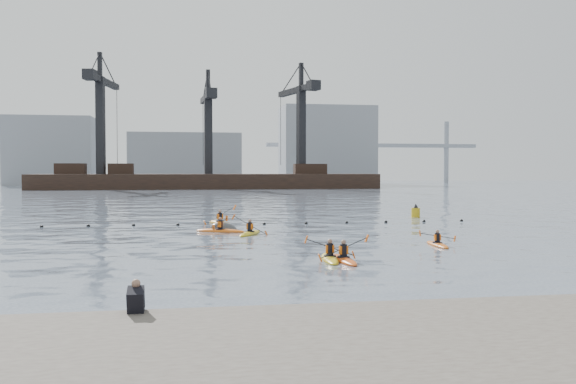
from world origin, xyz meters
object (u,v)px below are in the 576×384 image
kayaker_5 (220,222)px  nav_buoy (416,212)px  kayaker_1 (330,258)px  kayaker_2 (220,230)px  mooring_buoy (224,230)px  kayaker_3 (250,233)px  kayaker_0 (344,259)px  kayaker_4 (437,244)px

kayaker_5 → nav_buoy: kayaker_5 is taller
kayaker_1 → kayaker_2: size_ratio=1.01×
nav_buoy → kayaker_1: bearing=-119.3°
kayaker_1 → mooring_buoy: (-3.67, 13.78, -0.10)m
kayaker_2 → kayaker_3: bearing=-112.1°
nav_buoy → kayaker_2: bearing=-150.3°
kayaker_0 → kayaker_4: bearing=33.4°
mooring_buoy → kayaker_2: bearing=-105.9°
kayaker_4 → mooring_buoy: kayaker_4 is taller
kayaker_2 → kayaker_4: 13.66m
kayaker_0 → mooring_buoy: size_ratio=1.58×
kayaker_0 → kayaker_4: kayaker_0 is taller
kayaker_3 → kayaker_5: (-1.38, 7.56, 0.01)m
kayaker_2 → mooring_buoy: kayaker_2 is taller
kayaker_4 → kayaker_0: bearing=39.4°
kayaker_2 → kayaker_4: (10.48, -8.77, -0.01)m
kayaker_3 → kayaker_5: 7.68m
kayaker_0 → kayaker_5: (-4.18, 18.85, 0.01)m
kayaker_0 → mooring_buoy: (-4.16, 14.18, -0.10)m
nav_buoy → mooring_buoy: bearing=-152.7°
kayaker_3 → nav_buoy: kayaker_3 is taller
kayaker_0 → mooring_buoy: 14.78m
kayaker_0 → kayaker_2: bearing=106.3°
kayaker_2 → kayaker_5: 5.73m
kayaker_0 → kayaker_2: kayaker_0 is taller
kayaker_5 → kayaker_3: bearing=-99.8°
kayaker_1 → kayaker_3: size_ratio=1.01×
kayaker_0 → kayaker_5: bearing=100.0°
kayaker_3 → nav_buoy: size_ratio=2.51×
kayaker_2 → nav_buoy: nav_buoy is taller
kayaker_1 → kayaker_3: 11.13m
kayaker_0 → mooring_buoy: bearing=103.9°
kayaker_0 → kayaker_3: size_ratio=1.00×
kayaker_4 → nav_buoy: bearing=-104.4°
kayaker_4 → kayaker_5: kayaker_5 is taller
kayaker_3 → kayaker_4: kayaker_3 is taller
kayaker_1 → nav_buoy: 25.27m
kayaker_5 → nav_buoy: 16.45m
kayaker_0 → kayaker_1: size_ratio=1.00×
kayaker_3 → mooring_buoy: (-1.36, 2.89, -0.10)m
kayaker_2 → kayaker_3: size_ratio=1.00×
kayaker_2 → nav_buoy: (16.33, 9.31, 0.29)m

